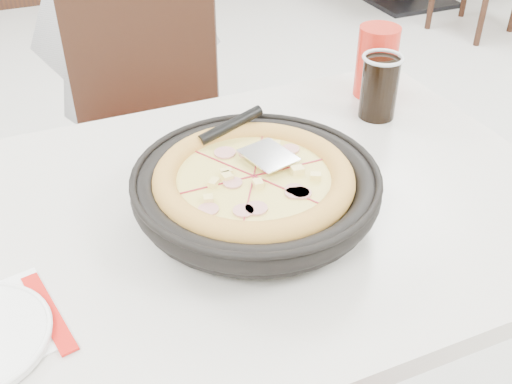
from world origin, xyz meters
name	(u,v)px	position (x,y,z in m)	size (l,w,h in m)	color
floor	(286,370)	(0.00, 0.00, 0.00)	(7.00, 7.00, 0.00)	beige
main_table	(235,348)	(-0.21, -0.16, 0.38)	(1.20, 0.80, 0.75)	beige
chair_far	(139,165)	(-0.25, 0.45, 0.47)	(0.42, 0.42, 0.95)	black
trivet	(237,195)	(-0.20, -0.16, 0.77)	(0.12, 0.12, 0.04)	black
pizza_pan	(256,196)	(-0.18, -0.21, 0.79)	(0.39, 0.39, 0.01)	black
pizza	(254,187)	(-0.18, -0.20, 0.81)	(0.31, 0.31, 0.02)	gold
pizza_server	(268,155)	(-0.14, -0.17, 0.84)	(0.07, 0.09, 0.00)	silver
cola_glass	(379,89)	(0.20, 0.02, 0.81)	(0.08, 0.08, 0.13)	black
red_cup	(376,62)	(0.25, 0.11, 0.83)	(0.09, 0.09, 0.16)	red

